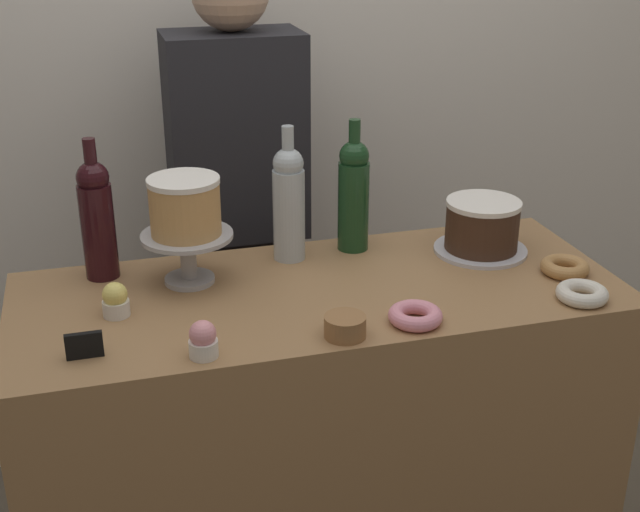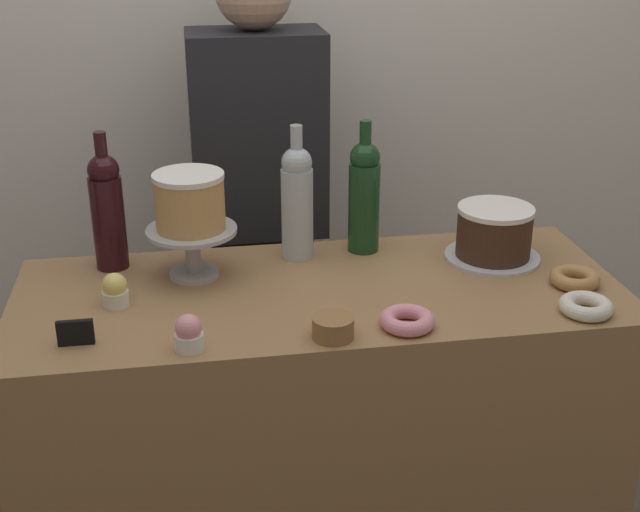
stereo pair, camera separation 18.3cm
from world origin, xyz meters
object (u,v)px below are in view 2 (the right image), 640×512
at_px(wine_bottle_clear, 297,200).
at_px(cake_stand_pedestal, 192,244).
at_px(donut_pink, 407,320).
at_px(barista_figure, 261,232).
at_px(cupcake_lemon, 115,291).
at_px(donut_sugar, 586,306).
at_px(cupcake_strawberry, 189,334).
at_px(price_sign_chalkboard, 75,333).
at_px(white_layer_cake, 190,201).
at_px(chocolate_round_cake, 494,231).
at_px(wine_bottle_dark_red, 107,209).
at_px(wine_bottle_green, 364,194).
at_px(donut_maple, 575,278).
at_px(cookie_stack, 333,327).

bearing_deg(wine_bottle_clear, cake_stand_pedestal, -163.99).
bearing_deg(donut_pink, wine_bottle_clear, 113.03).
bearing_deg(barista_figure, cupcake_lemon, -122.72).
height_order(donut_sugar, barista_figure, barista_figure).
distance_m(cake_stand_pedestal, donut_sugar, 0.87).
bearing_deg(wine_bottle_clear, barista_figure, 98.47).
height_order(cupcake_lemon, cupcake_strawberry, same).
distance_m(donut_sugar, price_sign_chalkboard, 1.04).
distance_m(donut_pink, barista_figure, 0.80).
bearing_deg(white_layer_cake, cupcake_strawberry, -93.15).
xyz_separation_m(cupcake_strawberry, donut_pink, (0.44, 0.02, -0.02)).
xyz_separation_m(cupcake_lemon, price_sign_chalkboard, (-0.07, -0.16, -0.01)).
xyz_separation_m(chocolate_round_cake, donut_sugar, (0.09, -0.31, -0.06)).
bearing_deg(barista_figure, price_sign_chalkboard, -120.64).
relative_size(wine_bottle_dark_red, donut_sugar, 2.91).
relative_size(wine_bottle_green, barista_figure, 0.20).
relative_size(white_layer_cake, chocolate_round_cake, 0.88).
height_order(chocolate_round_cake, wine_bottle_green, wine_bottle_green).
relative_size(cupcake_lemon, cupcake_strawberry, 1.00).
bearing_deg(cupcake_strawberry, wine_bottle_clear, 56.94).
relative_size(wine_bottle_dark_red, barista_figure, 0.20).
bearing_deg(cupcake_strawberry, barista_figure, 74.72).
bearing_deg(cupcake_lemon, cupcake_strawberry, -55.42).
relative_size(cake_stand_pedestal, white_layer_cake, 1.30).
bearing_deg(barista_figure, cake_stand_pedestal, -113.84).
bearing_deg(white_layer_cake, barista_figure, 66.16).
relative_size(donut_maple, price_sign_chalkboard, 1.60).
distance_m(cupcake_lemon, donut_pink, 0.62).
height_order(wine_bottle_dark_red, price_sign_chalkboard, wine_bottle_dark_red).
relative_size(chocolate_round_cake, wine_bottle_clear, 0.55).
bearing_deg(donut_maple, donut_sugar, -105.81).
bearing_deg(donut_maple, cupcake_lemon, 176.30).
bearing_deg(chocolate_round_cake, white_layer_cake, 178.52).
relative_size(white_layer_cake, wine_bottle_green, 0.49).
xyz_separation_m(cupcake_lemon, cookie_stack, (0.43, -0.21, -0.01)).
height_order(donut_sugar, cookie_stack, cookie_stack).
bearing_deg(cookie_stack, donut_pink, 5.84).
height_order(donut_sugar, price_sign_chalkboard, price_sign_chalkboard).
bearing_deg(cake_stand_pedestal, white_layer_cake, 0.00).
bearing_deg(donut_sugar, wine_bottle_dark_red, 157.56).
bearing_deg(cupcake_lemon, donut_pink, -18.68).
relative_size(donut_maple, barista_figure, 0.07).
xyz_separation_m(cupcake_strawberry, donut_sugar, (0.82, 0.02, -0.02)).
relative_size(wine_bottle_clear, donut_maple, 2.91).
bearing_deg(wine_bottle_clear, white_layer_cake, -163.99).
xyz_separation_m(wine_bottle_green, donut_maple, (0.43, -0.28, -0.13)).
xyz_separation_m(white_layer_cake, wine_bottle_clear, (0.25, 0.07, -0.04)).
height_order(donut_maple, price_sign_chalkboard, price_sign_chalkboard).
distance_m(wine_bottle_green, price_sign_chalkboard, 0.76).
bearing_deg(cupcake_strawberry, donut_maple, 10.03).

